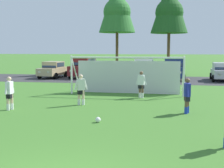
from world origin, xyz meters
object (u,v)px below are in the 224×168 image
(soccer_goal, at_px, (127,75))
(parked_car_slot_left, at_px, (84,67))
(player_winger_right, at_px, (141,85))
(player_striker_near, at_px, (187,96))
(player_winger_left, at_px, (81,90))
(parked_car_slot_center_left, at_px, (108,71))
(player_midfield_center, at_px, (10,93))
(parked_car_slot_right, at_px, (222,72))
(parked_car_slot_center_right, at_px, (174,68))
(soccer_ball, at_px, (98,120))
(parked_car_slot_center, at_px, (144,68))
(parked_car_slot_far_left, at_px, (53,69))

(soccer_goal, bearing_deg, parked_car_slot_left, 118.60)
(soccer_goal, xyz_separation_m, player_winger_right, (1.06, -1.67, -0.47))
(player_striker_near, bearing_deg, player_winger_left, 166.77)
(parked_car_slot_center_left, bearing_deg, player_winger_left, -85.26)
(player_midfield_center, height_order, parked_car_slot_left, parked_car_slot_left)
(player_midfield_center, xyz_separation_m, parked_car_slot_right, (12.94, 16.69, 0.05))
(parked_car_slot_center_right, bearing_deg, player_striker_near, -89.62)
(parked_car_slot_right, bearing_deg, soccer_ball, -113.74)
(soccer_goal, distance_m, player_midfield_center, 8.25)
(soccer_ball, relative_size, parked_car_slot_center, 0.05)
(parked_car_slot_center_right, distance_m, parked_car_slot_right, 4.60)
(player_winger_left, bearing_deg, player_striker_near, -13.23)
(player_midfield_center, bearing_deg, player_striker_near, 4.26)
(player_winger_right, bearing_deg, parked_car_slot_right, 59.77)
(parked_car_slot_center, bearing_deg, parked_car_slot_center_left, -158.57)
(soccer_ball, relative_size, parked_car_slot_left, 0.05)
(soccer_goal, relative_size, parked_car_slot_center_right, 1.61)
(parked_car_slot_center, distance_m, parked_car_slot_center_right, 2.98)
(parked_car_slot_left, bearing_deg, soccer_goal, -61.40)
(parked_car_slot_far_left, xyz_separation_m, parked_car_slot_center, (9.62, 0.59, 0.24))
(parked_car_slot_left, height_order, parked_car_slot_center_right, same)
(parked_car_slot_center, bearing_deg, player_striker_near, -79.70)
(player_winger_left, bearing_deg, parked_car_slot_right, 56.26)
(soccer_goal, distance_m, player_striker_near, 6.88)
(parked_car_slot_center_left, bearing_deg, parked_car_slot_far_left, 172.53)
(parked_car_slot_far_left, bearing_deg, soccer_ball, -64.29)
(soccer_ball, distance_m, parked_car_slot_far_left, 20.79)
(soccer_goal, relative_size, parked_car_slot_left, 1.58)
(player_winger_right, bearing_deg, soccer_goal, 122.31)
(player_striker_near, xyz_separation_m, parked_car_slot_far_left, (-12.69, 16.30, 0.05))
(soccer_goal, distance_m, parked_car_slot_left, 12.57)
(parked_car_slot_far_left, height_order, parked_car_slot_left, parked_car_slot_left)
(player_midfield_center, distance_m, parked_car_slot_center_left, 16.24)
(soccer_goal, relative_size, player_striker_near, 4.54)
(parked_car_slot_right, bearing_deg, player_midfield_center, -127.79)
(soccer_ball, distance_m, player_striker_near, 4.46)
(soccer_ball, relative_size, player_striker_near, 0.13)
(parked_car_slot_center_right, bearing_deg, parked_car_slot_far_left, -178.78)
(player_midfield_center, bearing_deg, player_winger_left, 31.86)
(soccer_ball, relative_size, parked_car_slot_far_left, 0.05)
(soccer_goal, relative_size, player_winger_left, 4.54)
(player_striker_near, relative_size, parked_car_slot_right, 0.38)
(player_winger_left, bearing_deg, player_winger_right, 44.79)
(player_winger_left, height_order, parked_car_slot_center, parked_car_slot_center)
(soccer_ball, height_order, player_striker_near, player_striker_near)
(player_winger_left, xyz_separation_m, parked_car_slot_center, (2.36, 15.61, 0.29))
(player_winger_left, bearing_deg, parked_car_slot_far_left, 115.82)
(player_midfield_center, relative_size, parked_car_slot_far_left, 0.38)
(player_winger_left, xyz_separation_m, player_winger_right, (2.99, 2.97, 0.00))
(player_winger_right, relative_size, parked_car_slot_center_left, 0.39)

